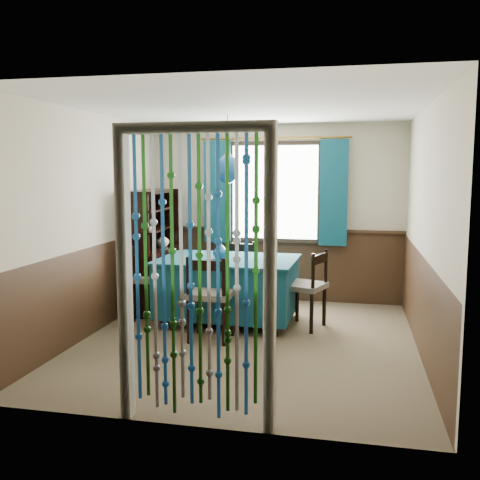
% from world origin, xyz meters
% --- Properties ---
extents(floor, '(4.00, 4.00, 0.00)m').
position_xyz_m(floor, '(0.00, 0.00, 0.00)').
color(floor, brown).
rests_on(floor, ground).
extents(ceiling, '(4.00, 4.00, 0.00)m').
position_xyz_m(ceiling, '(0.00, 0.00, 2.50)').
color(ceiling, silver).
rests_on(ceiling, ground).
extents(wall_back, '(3.60, 0.00, 3.60)m').
position_xyz_m(wall_back, '(0.00, 2.00, 1.25)').
color(wall_back, '#BFB59C').
rests_on(wall_back, ground).
extents(wall_front, '(3.60, 0.00, 3.60)m').
position_xyz_m(wall_front, '(0.00, -2.00, 1.25)').
color(wall_front, '#BFB59C').
rests_on(wall_front, ground).
extents(wall_left, '(0.00, 4.00, 4.00)m').
position_xyz_m(wall_left, '(-1.80, 0.00, 1.25)').
color(wall_left, '#BFB59C').
rests_on(wall_left, ground).
extents(wall_right, '(0.00, 4.00, 4.00)m').
position_xyz_m(wall_right, '(1.80, 0.00, 1.25)').
color(wall_right, '#BFB59C').
rests_on(wall_right, ground).
extents(wainscot_back, '(3.60, 0.00, 3.60)m').
position_xyz_m(wainscot_back, '(0.00, 1.99, 0.50)').
color(wainscot_back, '#352114').
rests_on(wainscot_back, ground).
extents(wainscot_front, '(3.60, 0.00, 3.60)m').
position_xyz_m(wainscot_front, '(0.00, -1.99, 0.50)').
color(wainscot_front, '#352114').
rests_on(wainscot_front, ground).
extents(wainscot_left, '(0.00, 4.00, 4.00)m').
position_xyz_m(wainscot_left, '(-1.79, 0.00, 0.50)').
color(wainscot_left, '#352114').
rests_on(wainscot_left, ground).
extents(wainscot_right, '(0.00, 4.00, 4.00)m').
position_xyz_m(wainscot_right, '(1.79, 0.00, 0.50)').
color(wainscot_right, '#352114').
rests_on(wainscot_right, ground).
extents(window, '(1.32, 0.12, 1.42)m').
position_xyz_m(window, '(0.00, 1.95, 1.55)').
color(window, black).
rests_on(window, wall_back).
extents(doorway, '(1.16, 0.12, 2.18)m').
position_xyz_m(doorway, '(0.00, -1.94, 1.05)').
color(doorway, silver).
rests_on(doorway, ground).
extents(dining_table, '(1.68, 1.19, 0.80)m').
position_xyz_m(dining_table, '(-0.38, 0.69, 0.46)').
color(dining_table, '#0F3E4F').
rests_on(dining_table, floor).
extents(chair_near, '(0.47, 0.45, 0.95)m').
position_xyz_m(chair_near, '(-0.41, -0.05, 0.50)').
color(chair_near, black).
rests_on(chair_near, floor).
extents(chair_far, '(0.51, 0.49, 0.90)m').
position_xyz_m(chair_far, '(-0.42, 1.38, 0.48)').
color(chair_far, black).
rests_on(chair_far, floor).
extents(chair_left, '(0.49, 0.51, 0.96)m').
position_xyz_m(chair_left, '(-1.40, 0.68, 0.51)').
color(chair_left, black).
rests_on(chair_left, floor).
extents(chair_right, '(0.56, 0.58, 0.93)m').
position_xyz_m(chair_right, '(0.58, 0.67, 0.49)').
color(chair_right, black).
rests_on(chair_right, floor).
extents(sideboard, '(0.53, 1.25, 1.60)m').
position_xyz_m(sideboard, '(-1.57, 1.20, 0.56)').
color(sideboard, black).
rests_on(sideboard, floor).
extents(pendant_lamp, '(0.27, 0.27, 0.80)m').
position_xyz_m(pendant_lamp, '(-0.38, 0.69, 1.87)').
color(pendant_lamp, olive).
rests_on(pendant_lamp, ceiling).
extents(vase_table, '(0.18, 0.18, 0.18)m').
position_xyz_m(vase_table, '(-0.46, 0.63, 0.89)').
color(vase_table, navy).
rests_on(vase_table, dining_table).
extents(bowl_shelf, '(0.25, 0.25, 0.05)m').
position_xyz_m(bowl_shelf, '(-1.51, 0.88, 1.12)').
color(bowl_shelf, beige).
rests_on(bowl_shelf, sideboard).
extents(vase_sideboard, '(0.23, 0.23, 0.21)m').
position_xyz_m(vase_sideboard, '(-1.51, 1.49, 0.90)').
color(vase_sideboard, beige).
rests_on(vase_sideboard, sideboard).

